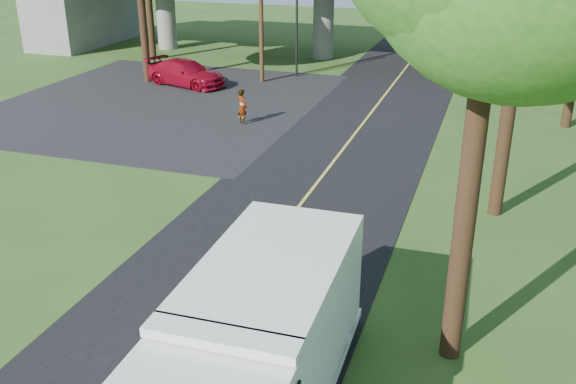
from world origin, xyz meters
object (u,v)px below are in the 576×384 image
at_px(red_sedan, 186,73).
at_px(step_van, 259,343).
at_px(pedestrian, 242,107).
at_px(traffic_signal, 297,23).
at_px(utility_pole, 261,2).

bearing_deg(red_sedan, step_van, -134.76).
bearing_deg(pedestrian, step_van, 144.99).
height_order(red_sedan, pedestrian, pedestrian).
bearing_deg(pedestrian, traffic_signal, -54.71).
relative_size(utility_pole, step_van, 1.27).
height_order(utility_pole, red_sedan, utility_pole).
bearing_deg(pedestrian, red_sedan, -13.73).
distance_m(traffic_signal, pedestrian, 10.57).
relative_size(red_sedan, pedestrian, 3.02).
bearing_deg(step_van, red_sedan, 118.48).
bearing_deg(pedestrian, utility_pole, -43.81).
distance_m(utility_pole, step_van, 27.93).
height_order(traffic_signal, utility_pole, utility_pole).
height_order(traffic_signal, red_sedan, traffic_signal).
bearing_deg(red_sedan, pedestrian, -119.96).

